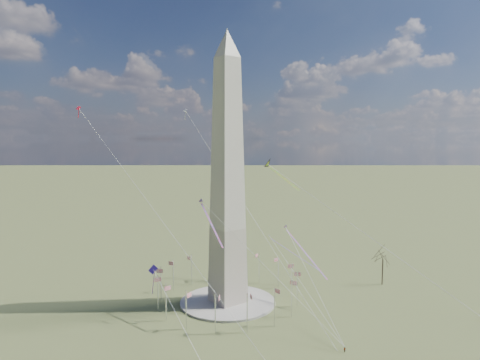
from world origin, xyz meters
TOP-DOWN VIEW (x-y plane):
  - ground at (0.00, 0.00)m, footprint 2000.00×2000.00m
  - plaza at (0.00, 0.00)m, footprint 36.00×36.00m
  - washington_monument at (0.00, 0.00)m, footprint 15.56×15.56m
  - flagpole_ring at (-0.00, -0.00)m, footprint 54.40×54.40m
  - tree_near at (64.10, -23.82)m, footprint 9.40×9.40m
  - person_centre at (4.67, -51.13)m, footprint 0.97×0.59m
  - kite_delta_black at (33.48, 14.05)m, footprint 10.62×16.54m
  - kite_diamond_purple at (-29.49, 2.18)m, footprint 2.28×3.46m
  - kite_streamer_left at (24.16, -13.18)m, footprint 2.88×23.80m
  - kite_streamer_mid at (-12.18, -5.43)m, footprint 5.29×19.64m
  - kite_streamer_right at (32.70, 2.11)m, footprint 15.68×17.36m
  - kite_small_red at (-40.95, 38.18)m, footprint 1.65×1.46m
  - kite_small_white at (5.55, 39.01)m, footprint 1.34×1.93m

SIDE VIEW (x-z plane):
  - ground at x=0.00m, z-range 0.00..0.00m
  - plaza at x=0.00m, z-range 0.00..0.80m
  - person_centre at x=4.67m, z-range 0.00..1.55m
  - flagpole_ring at x=0.00m, z-range 0.77..13.77m
  - tree_near at x=64.10m, z-range 3.50..19.95m
  - kite_streamer_right at x=32.70m, z-range 7.79..22.96m
  - kite_diamond_purple at x=-29.49m, z-range 11.81..22.36m
  - kite_streamer_left at x=24.16m, z-range 13.45..29.78m
  - kite_streamer_mid at x=-12.18m, z-range 28.28..41.90m
  - washington_monument at x=0.00m, z-range -2.05..97.95m
  - kite_delta_black at x=33.48m, z-range 43.07..56.77m
  - kite_small_red at x=-40.95m, z-range 70.62..75.04m
  - kite_small_white at x=5.55m, z-range 71.39..76.21m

